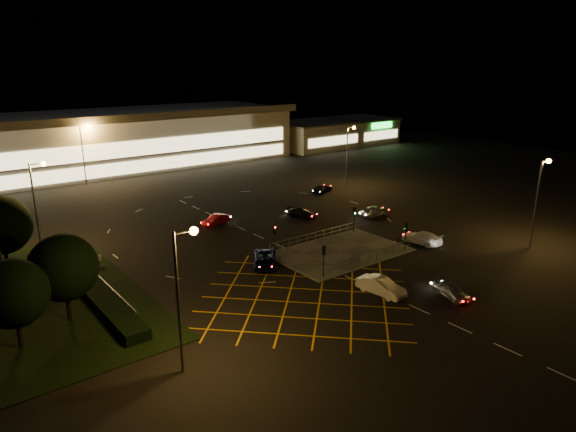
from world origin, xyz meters
TOP-DOWN VIEW (x-y plane):
  - ground at (0.00, 0.00)m, footprint 180.00×180.00m
  - pedestrian_island at (2.00, -2.00)m, footprint 14.00×9.00m
  - grass_verge at (-28.00, 6.00)m, footprint 18.00×30.00m
  - hedge at (-23.00, 6.00)m, footprint 2.00×26.00m
  - supermarket at (0.00, 61.95)m, footprint 72.00×26.50m
  - retail_unit_a at (46.00, 53.97)m, footprint 18.80×14.80m
  - retail_unit_b at (62.00, 53.96)m, footprint 14.80×14.80m
  - streetlight_sw at (-21.56, -12.00)m, footprint 1.78×0.56m
  - streetlight_se at (20.44, -14.00)m, footprint 1.78×0.56m
  - streetlight_nw at (-23.56, 18.00)m, footprint 1.78×0.56m
  - streetlight_ne at (24.44, 20.00)m, footprint 1.78×0.56m
  - streetlight_far_left at (-9.56, 48.00)m, footprint 1.78×0.56m
  - streetlight_far_right at (30.44, 50.00)m, footprint 1.78×0.56m
  - signal_sw at (-4.00, -5.99)m, footprint 0.28×0.30m
  - signal_se at (8.00, -5.99)m, footprint 0.28×0.30m
  - signal_nw at (-4.00, 1.99)m, footprint 0.28×0.30m
  - signal_ne at (8.00, 1.99)m, footprint 0.28×0.30m
  - tree_a at (-30.00, -2.00)m, footprint 5.04×5.04m
  - tree_c at (-28.00, 14.00)m, footprint 5.76×5.76m
  - tree_e at (-26.00, 0.00)m, footprint 5.40×5.40m
  - car_near_silver at (2.06, -16.30)m, footprint 2.49×4.16m
  - car_queue_white at (-2.34, -11.93)m, footprint 2.13×4.79m
  - car_left_blue at (-6.72, -0.06)m, footprint 4.72×5.47m
  - car_far_dkgrey at (7.01, 10.90)m, footprint 2.79×4.52m
  - car_right_silver at (15.28, 5.36)m, footprint 4.42×2.06m
  - car_circ_red at (-3.71, 15.11)m, footprint 4.18×2.45m
  - car_east_grey at (18.41, 19.65)m, footprint 4.87×3.67m
  - car_approach_white at (11.50, -5.54)m, footprint 2.44×5.01m

SIDE VIEW (x-z plane):
  - ground at x=0.00m, z-range 0.00..0.00m
  - grass_verge at x=-28.00m, z-range 0.00..0.08m
  - pedestrian_island at x=2.00m, z-range 0.00..0.12m
  - hedge at x=-23.00m, z-range 0.00..1.00m
  - car_far_dkgrey at x=7.01m, z-range 0.00..1.22m
  - car_east_grey at x=18.41m, z-range 0.00..1.23m
  - car_circ_red at x=-3.71m, z-range 0.00..1.30m
  - car_near_silver at x=2.06m, z-range 0.00..1.33m
  - car_left_blue at x=-6.72m, z-range 0.00..1.40m
  - car_approach_white at x=11.50m, z-range 0.00..1.41m
  - car_right_silver at x=15.28m, z-range 0.00..1.47m
  - car_queue_white at x=-2.34m, z-range 0.00..1.53m
  - signal_sw at x=-4.00m, z-range 0.79..3.94m
  - signal_se at x=8.00m, z-range 0.79..3.94m
  - signal_nw at x=-4.00m, z-range 0.79..3.94m
  - signal_ne at x=8.00m, z-range 0.79..3.94m
  - retail_unit_a at x=46.00m, z-range 0.04..6.39m
  - retail_unit_b at x=62.00m, z-range 0.05..6.40m
  - tree_a at x=-30.00m, z-range 0.90..7.76m
  - tree_e at x=-26.00m, z-range 0.97..8.32m
  - tree_c at x=-28.00m, z-range 1.03..8.87m
  - supermarket at x=0.00m, z-range 0.06..10.56m
  - streetlight_sw at x=-21.56m, z-range 1.55..11.58m
  - streetlight_se at x=20.44m, z-range 1.55..11.58m
  - streetlight_nw at x=-23.56m, z-range 1.55..11.58m
  - streetlight_ne at x=24.44m, z-range 1.55..11.58m
  - streetlight_far_left at x=-9.56m, z-range 1.55..11.58m
  - streetlight_far_right at x=30.44m, z-range 1.55..11.58m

